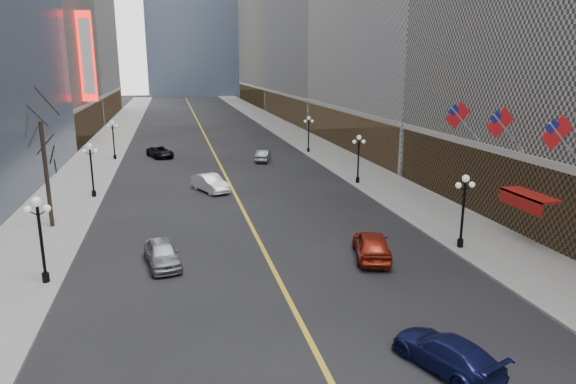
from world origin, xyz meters
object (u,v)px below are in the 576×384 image
car_nb_far (160,152)px  car_sb_near (446,353)px  streetlamp_east_1 (464,204)px  car_nb_near (162,253)px  streetlamp_east_3 (309,130)px  streetlamp_west_1 (40,231)px  car_sb_far (263,156)px  streetlamp_west_3 (113,136)px  car_sb_mid (372,245)px  car_nb_mid (210,183)px  streetlamp_east_2 (358,154)px  streetlamp_west_2 (91,164)px

car_nb_far → car_sb_near: car_nb_far is taller
streetlamp_east_1 → car_nb_near: (-17.78, 1.36, -2.18)m
streetlamp_east_3 → streetlamp_west_1: same height
car_nb_near → car_sb_far: car_nb_near is taller
streetlamp_west_3 → car_sb_near: 50.12m
car_sb_mid → car_sb_far: (-0.78, 31.74, -0.15)m
car_nb_far → car_sb_near: size_ratio=1.05×
streetlamp_west_3 → car_sb_near: size_ratio=1.00×
car_nb_mid → streetlamp_east_3: bearing=28.5°
streetlamp_east_1 → car_sb_mid: bearing=-178.2°
streetlamp_west_3 → car_sb_far: 17.67m
car_nb_near → car_sb_near: bearing=-60.4°
streetlamp_east_2 → streetlamp_east_3: size_ratio=1.00×
streetlamp_west_2 → car_sb_mid: bearing=-45.7°
streetlamp_east_1 → car_sb_mid: 6.23m
streetlamp_east_2 → streetlamp_west_1: bearing=-142.7°
car_nb_far → car_sb_mid: bearing=-91.6°
car_nb_far → streetlamp_east_2: bearing=-66.0°
streetlamp_west_1 → car_sb_far: (16.96, 31.55, -2.23)m
streetlamp_east_3 → car_nb_near: (-17.78, -34.64, -2.18)m
car_sb_near → streetlamp_west_3: bearing=-91.3°
streetlamp_east_3 → car_sb_near: (-7.38, -47.37, -2.25)m
streetlamp_west_1 → car_sb_far: 35.89m
car_nb_mid → car_sb_mid: 20.04m
streetlamp_east_1 → car_nb_mid: (-13.80, 18.22, -2.14)m
streetlamp_east_2 → car_nb_mid: bearing=179.1°
car_nb_mid → car_sb_far: 15.14m
streetlamp_west_2 → car_nb_far: 19.73m
car_nb_near → streetlamp_east_1: bearing=-14.0°
streetlamp_west_2 → car_sb_near: 33.62m
car_nb_near → car_sb_near: (10.40, -12.72, -0.07)m
car_nb_mid → car_sb_far: (7.16, 13.34, -0.09)m
streetlamp_east_1 → car_sb_near: 13.74m
streetlamp_east_3 → car_nb_near: 39.00m
car_nb_near → car_sb_far: 32.18m
car_nb_mid → car_sb_far: size_ratio=1.13×
streetlamp_east_3 → car_nb_mid: bearing=-127.8°
streetlamp_east_3 → car_nb_near: streetlamp_east_3 is taller
streetlamp_east_3 → car_nb_far: size_ratio=0.96×
streetlamp_east_2 → streetlamp_east_1: bearing=-90.0°
streetlamp_east_2 → car_sb_mid: bearing=-107.9°
streetlamp_west_1 → car_nb_far: (5.19, 36.90, -2.25)m
streetlamp_west_2 → car_nb_mid: bearing=1.3°
streetlamp_west_2 → car_sb_mid: size_ratio=0.94×
streetlamp_east_2 → car_nb_far: (-18.41, 18.90, -2.25)m
streetlamp_east_2 → streetlamp_west_3: (-23.60, 18.00, 0.00)m
streetlamp_west_3 → car_nb_mid: 20.42m
streetlamp_east_3 → streetlamp_west_1: bearing=-123.2°
streetlamp_east_2 → car_nb_near: 24.45m
streetlamp_east_3 → streetlamp_west_1: 43.05m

